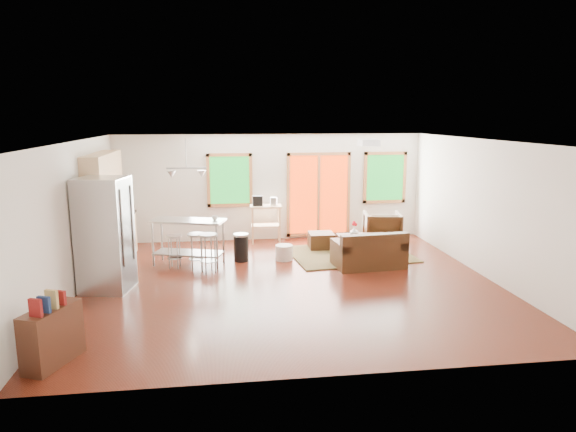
{
  "coord_description": "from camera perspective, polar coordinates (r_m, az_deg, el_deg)",
  "views": [
    {
      "loc": [
        -1.26,
        -8.98,
        3.03
      ],
      "look_at": [
        0.0,
        0.3,
        1.2
      ],
      "focal_mm": 32.0,
      "sensor_mm": 36.0,
      "label": 1
    }
  ],
  "objects": [
    {
      "name": "kitchen_cart",
      "position": [
        12.36,
        -2.6,
        0.6
      ],
      "size": [
        0.78,
        0.52,
        1.15
      ],
      "rotation": [
        0.0,
        0.0,
        -0.05
      ],
      "color": "tan",
      "rests_on": "floor"
    },
    {
      "name": "trash_can",
      "position": [
        10.92,
        -5.23,
        -3.47
      ],
      "size": [
        0.36,
        0.36,
        0.59
      ],
      "rotation": [
        0.0,
        0.0,
        -0.14
      ],
      "color": "black",
      "rests_on": "floor"
    },
    {
      "name": "pouf",
      "position": [
        10.98,
        -0.44,
        -4.08
      ],
      "size": [
        0.41,
        0.41,
        0.32
      ],
      "primitive_type": "cylinder",
      "rotation": [
        0.0,
        0.0,
        -0.11
      ],
      "color": "silver",
      "rests_on": "floor"
    },
    {
      "name": "floor",
      "position": [
        9.56,
        0.24,
        -7.48
      ],
      "size": [
        7.5,
        7.0,
        0.02
      ],
      "primitive_type": "cube",
      "color": "#3B130A",
      "rests_on": "ground"
    },
    {
      "name": "left_wall",
      "position": [
        9.48,
        -22.89,
        -0.34
      ],
      "size": [
        0.02,
        7.0,
        2.6
      ],
      "primitive_type": "cube",
      "color": "silver",
      "rests_on": "ground"
    },
    {
      "name": "french_doors",
      "position": [
        12.82,
        3.42,
        2.39
      ],
      "size": [
        1.6,
        0.05,
        2.1
      ],
      "color": "#BF2D08",
      "rests_on": "back_wall"
    },
    {
      "name": "rug",
      "position": [
        11.51,
        6.86,
        -4.21
      ],
      "size": [
        2.78,
        2.25,
        0.03
      ],
      "primitive_type": "cube",
      "rotation": [
        0.0,
        0.0,
        0.11
      ],
      "color": "#3B5933",
      "rests_on": "floor"
    },
    {
      "name": "cabinets",
      "position": [
        11.11,
        -19.15,
        -0.47
      ],
      "size": [
        0.64,
        2.24,
        2.3
      ],
      "color": "tan",
      "rests_on": "floor"
    },
    {
      "name": "ceiling",
      "position": [
        9.07,
        0.26,
        8.41
      ],
      "size": [
        7.5,
        7.0,
        0.02
      ],
      "primitive_type": "cube",
      "color": "white",
      "rests_on": "ground"
    },
    {
      "name": "bar_stool_b",
      "position": [
        10.37,
        -10.14,
        -2.95
      ],
      "size": [
        0.38,
        0.38,
        0.74
      ],
      "rotation": [
        0.0,
        0.0,
        0.09
      ],
      "color": "#B7BABC",
      "rests_on": "floor"
    },
    {
      "name": "coffee_table",
      "position": [
        11.42,
        8.4,
        -2.49
      ],
      "size": [
        1.1,
        0.66,
        0.44
      ],
      "rotation": [
        0.0,
        0.0,
        -0.01
      ],
      "color": "#3B1E12",
      "rests_on": "floor"
    },
    {
      "name": "window_right",
      "position": [
        13.2,
        10.72,
        4.21
      ],
      "size": [
        1.1,
        0.05,
        1.3
      ],
      "color": "#125D1A",
      "rests_on": "back_wall"
    },
    {
      "name": "bar_stool_c",
      "position": [
        10.13,
        -8.86,
        -3.08
      ],
      "size": [
        0.48,
        0.48,
        0.78
      ],
      "rotation": [
        0.0,
        0.0,
        0.38
      ],
      "color": "#B7BABC",
      "rests_on": "floor"
    },
    {
      "name": "vase",
      "position": [
        11.51,
        7.38,
        -1.62
      ],
      "size": [
        0.21,
        0.22,
        0.33
      ],
      "rotation": [
        0.0,
        0.0,
        0.08
      ],
      "color": "silver",
      "rests_on": "coffee_table"
    },
    {
      "name": "ottoman",
      "position": [
        11.92,
        3.69,
        -2.76
      ],
      "size": [
        0.58,
        0.58,
        0.38
      ],
      "primitive_type": "cube",
      "rotation": [
        0.0,
        0.0,
        -0.03
      ],
      "color": "black",
      "rests_on": "floor"
    },
    {
      "name": "front_wall",
      "position": [
        5.87,
        5.03,
        -6.13
      ],
      "size": [
        7.5,
        0.02,
        2.6
      ],
      "primitive_type": "cube",
      "color": "silver",
      "rests_on": "ground"
    },
    {
      "name": "refrigerator",
      "position": [
        9.48,
        -19.63,
        -1.96
      ],
      "size": [
        0.93,
        0.91,
        2.0
      ],
      "rotation": [
        0.0,
        0.0,
        -0.18
      ],
      "color": "#B7BABC",
      "rests_on": "floor"
    },
    {
      "name": "book",
      "position": [
        11.61,
        10.12,
        -1.45
      ],
      "size": [
        0.22,
        0.08,
        0.3
      ],
      "primitive_type": "imported",
      "rotation": [
        0.0,
        0.0,
        -0.25
      ],
      "color": "maroon",
      "rests_on": "coffee_table"
    },
    {
      "name": "pendant_light",
      "position": [
        10.56,
        -11.2,
        4.69
      ],
      "size": [
        0.8,
        0.18,
        0.79
      ],
      "color": "gray",
      "rests_on": "ceiling"
    },
    {
      "name": "right_wall",
      "position": [
        10.43,
        21.17,
        0.76
      ],
      "size": [
        0.02,
        7.0,
        2.6
      ],
      "primitive_type": "cube",
      "color": "silver",
      "rests_on": "ground"
    },
    {
      "name": "cup",
      "position": [
        10.51,
        -8.14,
        -0.15
      ],
      "size": [
        0.13,
        0.12,
        0.11
      ],
      "primitive_type": "imported",
      "rotation": [
        0.0,
        0.0,
        -0.26
      ],
      "color": "white",
      "rests_on": "island"
    },
    {
      "name": "back_wall",
      "position": [
        12.67,
        -1.95,
        3.21
      ],
      "size": [
        7.5,
        0.02,
        2.6
      ],
      "primitive_type": "cube",
      "color": "silver",
      "rests_on": "ground"
    },
    {
      "name": "armchair",
      "position": [
        12.48,
        10.42,
        -1.15
      ],
      "size": [
        0.95,
        0.91,
        0.86
      ],
      "primitive_type": "imported",
      "rotation": [
        0.0,
        0.0,
        2.97
      ],
      "color": "black",
      "rests_on": "floor"
    },
    {
      "name": "island",
      "position": [
        10.73,
        -11.04,
        -1.96
      ],
      "size": [
        1.61,
        1.01,
        0.95
      ],
      "rotation": [
        0.0,
        0.0,
        -0.3
      ],
      "color": "#B7BABC",
      "rests_on": "floor"
    },
    {
      "name": "ceiling_flush",
      "position": [
        10.01,
        8.97,
        8.06
      ],
      "size": [
        0.35,
        0.35,
        0.12
      ],
      "primitive_type": "cube",
      "color": "white",
      "rests_on": "ceiling"
    },
    {
      "name": "loveseat",
      "position": [
        10.58,
        9.02,
        -4.06
      ],
      "size": [
        1.47,
        0.93,
        0.75
      ],
      "rotation": [
        0.0,
        0.0,
        0.1
      ],
      "color": "black",
      "rests_on": "floor"
    },
    {
      "name": "bookshelf",
      "position": [
        7.11,
        -24.75,
        -11.91
      ],
      "size": [
        0.61,
        0.88,
        0.96
      ],
      "rotation": [
        0.0,
        0.0,
        -0.4
      ],
      "color": "#3B1E12",
      "rests_on": "floor"
    },
    {
      "name": "bar_stool_a",
      "position": [
        10.58,
        -12.54,
        -3.01
      ],
      "size": [
        0.38,
        0.38,
        0.68
      ],
      "rotation": [
        0.0,
        0.0,
        -0.2
      ],
      "color": "#B7BABC",
      "rests_on": "floor"
    },
    {
      "name": "window_left",
      "position": [
        12.53,
        -6.5,
        3.98
      ],
      "size": [
        1.1,
        0.05,
        1.3
      ],
      "color": "#125D1A",
      "rests_on": "back_wall"
    }
  ]
}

